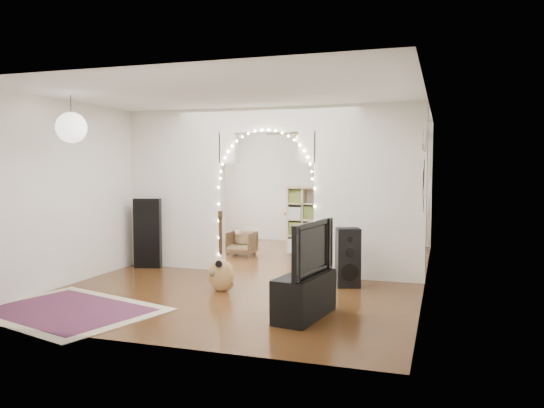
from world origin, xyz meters
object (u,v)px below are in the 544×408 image
(dining_chair_right, at_px, (322,249))
(bookcase, at_px, (320,220))
(floor_speaker, at_px, (348,258))
(dining_table, at_px, (314,215))
(acoustic_guitar, at_px, (221,262))
(dining_chair_left, at_px, (241,243))
(media_console, at_px, (305,296))

(dining_chair_right, bearing_deg, bookcase, 118.69)
(bookcase, distance_m, dining_chair_right, 0.98)
(floor_speaker, height_order, bookcase, bookcase)
(floor_speaker, relative_size, dining_chair_right, 1.72)
(bookcase, height_order, dining_table, bookcase)
(acoustic_guitar, relative_size, dining_table, 0.75)
(floor_speaker, distance_m, dining_chair_left, 3.22)
(bookcase, relative_size, dining_table, 1.06)
(media_console, bearing_deg, floor_speaker, 92.51)
(floor_speaker, xyz_separation_m, bookcase, (-1.06, 2.79, 0.25))
(floor_speaker, bearing_deg, dining_table, 89.95)
(floor_speaker, relative_size, dining_table, 0.67)
(media_console, bearing_deg, dining_chair_left, 130.16)
(dining_chair_left, bearing_deg, bookcase, 27.54)
(media_console, xyz_separation_m, bookcase, (-0.85, 4.51, 0.42))
(acoustic_guitar, distance_m, dining_table, 4.54)
(acoustic_guitar, bearing_deg, media_console, -46.24)
(dining_table, bearing_deg, floor_speaker, -75.43)
(dining_table, xyz_separation_m, dining_chair_left, (-1.09, -1.60, -0.44))
(acoustic_guitar, relative_size, dining_chair_left, 1.80)
(acoustic_guitar, xyz_separation_m, dining_chair_right, (0.81, 2.82, -0.19))
(bookcase, distance_m, dining_table, 0.92)
(floor_speaker, bearing_deg, dining_chair_left, 119.44)
(media_console, distance_m, dining_chair_left, 4.40)
(dining_chair_left, height_order, dining_chair_right, dining_chair_left)
(bookcase, bearing_deg, floor_speaker, -76.07)
(media_console, relative_size, dining_chair_left, 1.87)
(bookcase, distance_m, dining_chair_left, 1.64)
(bookcase, relative_size, dining_chair_right, 2.72)
(acoustic_guitar, bearing_deg, dining_table, 71.46)
(media_console, bearing_deg, dining_table, 111.57)
(media_console, relative_size, dining_chair_right, 2.02)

